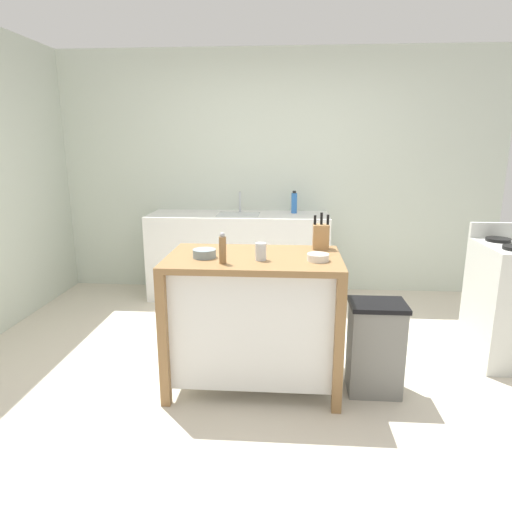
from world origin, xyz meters
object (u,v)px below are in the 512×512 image
bowl_ceramic_wide (318,257)px  bottle_spray_cleaner (294,203)px  pepper_grinder (223,249)px  kitchen_island (254,314)px  drinking_cup (261,252)px  trash_bin (375,347)px  sink_faucet (240,202)px  knife_block (321,236)px  bowl_stoneware_deep (204,253)px

bowl_ceramic_wide → bottle_spray_cleaner: bottle_spray_cleaner is taller
pepper_grinder → bottle_spray_cleaner: (0.46, 2.16, 0.01)m
kitchen_island → drinking_cup: (0.05, -0.10, 0.46)m
trash_bin → sink_faucet: sink_faucet is taller
knife_block → bowl_stoneware_deep: knife_block is taller
drinking_cup → bottle_spray_cleaner: bottle_spray_cleaner is taller
bowl_stoneware_deep → knife_block: bearing=22.1°
drinking_cup → trash_bin: drinking_cup is taller
bowl_ceramic_wide → bottle_spray_cleaner: size_ratio=0.57×
pepper_grinder → bottle_spray_cleaner: size_ratio=0.82×
bowl_stoneware_deep → trash_bin: 1.28m
bowl_ceramic_wide → trash_bin: bearing=6.0°
kitchen_island → sink_faucet: size_ratio=5.16×
kitchen_island → bowl_stoneware_deep: size_ratio=7.66×
bowl_stoneware_deep → drinking_cup: 0.37m
bowl_stoneware_deep → pepper_grinder: 0.20m
knife_block → trash_bin: 0.83m
bottle_spray_cleaner → sink_faucet: bearing=177.2°
bowl_ceramic_wide → pepper_grinder: (-0.58, -0.10, 0.07)m
bowl_ceramic_wide → bowl_stoneware_deep: bearing=177.5°
trash_bin → bottle_spray_cleaner: bearing=104.7°
kitchen_island → knife_block: knife_block is taller
pepper_grinder → sink_faucet: size_ratio=0.88×
pepper_grinder → trash_bin: bearing=8.5°
bowl_stoneware_deep → sink_faucet: 2.05m
bowl_ceramic_wide → sink_faucet: 2.20m
bowl_ceramic_wide → trash_bin: bowl_ceramic_wide is taller
pepper_grinder → bottle_spray_cleaner: bearing=78.1°
knife_block → bottle_spray_cleaner: 1.72m
knife_block → drinking_cup: (-0.40, -0.35, -0.04)m
bowl_ceramic_wide → bottle_spray_cleaner: 2.06m
knife_block → bowl_ceramic_wide: bearing=-96.4°
knife_block → pepper_grinder: 0.77m
bowl_stoneware_deep → bowl_ceramic_wide: bowl_stoneware_deep is taller
sink_faucet → bottle_spray_cleaner: size_ratio=0.93×
bottle_spray_cleaner → drinking_cup: bearing=-96.3°
knife_block → bowl_stoneware_deep: 0.82m
bowl_ceramic_wide → bottle_spray_cleaner: bearing=93.6°
trash_bin → drinking_cup: bearing=-176.4°
kitchen_island → sink_faucet: bearing=98.7°
drinking_cup → pepper_grinder: bearing=-156.5°
kitchen_island → trash_bin: size_ratio=1.80×
kitchen_island → knife_block: 0.71m
bowl_ceramic_wide → sink_faucet: bearing=108.9°
bowl_ceramic_wide → drinking_cup: (-0.36, -0.01, 0.03)m
drinking_cup → bottle_spray_cleaner: bearing=83.7°
drinking_cup → bowl_stoneware_deep: bearing=174.2°
kitchen_island → knife_block: (0.45, 0.25, 0.49)m
bowl_ceramic_wide → sink_faucet: size_ratio=0.62×
sink_faucet → kitchen_island: bearing=-81.3°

